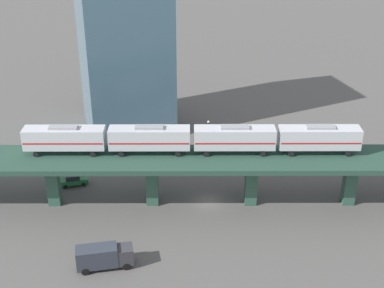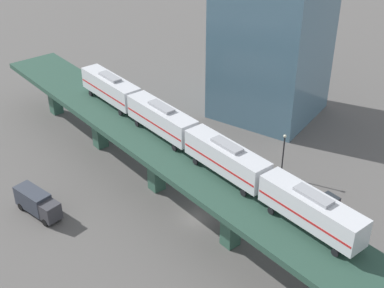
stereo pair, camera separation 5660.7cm
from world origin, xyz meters
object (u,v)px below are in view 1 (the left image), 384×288
(subway_train, at_px, (192,138))
(street_car_red, at_px, (260,153))
(delivery_truck, at_px, (104,256))
(street_lamp, at_px, (208,135))
(street_car_silver, at_px, (217,160))
(street_car_green, at_px, (74,180))
(office_tower, at_px, (124,38))

(subway_train, relative_size, street_car_red, 10.21)
(delivery_truck, distance_m, street_lamp, 34.08)
(street_car_silver, bearing_deg, street_car_red, 92.24)
(street_car_silver, bearing_deg, delivery_truck, -46.61)
(street_car_green, relative_size, street_car_red, 0.94)
(street_car_silver, bearing_deg, street_lamp, -173.64)
(subway_train, height_order, street_car_silver, subway_train)
(street_car_silver, bearing_deg, street_car_green, -91.04)
(subway_train, bearing_deg, street_car_green, -119.03)
(street_car_green, relative_size, delivery_truck, 0.60)
(street_car_green, bearing_deg, office_tower, 147.43)
(street_car_green, height_order, street_car_silver, same)
(subway_train, height_order, street_car_green, subway_train)
(street_car_green, xyz_separation_m, delivery_truck, (22.20, 1.61, 0.82))
(street_car_green, bearing_deg, street_car_red, 89.79)
(street_car_silver, xyz_separation_m, street_car_red, (-0.32, 8.25, 0.00))
(street_car_green, relative_size, street_car_silver, 0.95)
(street_car_red, relative_size, delivery_truck, 0.64)
(street_car_silver, relative_size, office_tower, 0.13)
(street_car_green, height_order, office_tower, office_tower)
(street_car_silver, distance_m, street_lamp, 4.84)
(street_lamp, bearing_deg, office_tower, -147.54)
(office_tower, bearing_deg, street_lamp, 32.46)
(delivery_truck, height_order, office_tower, office_tower)
(subway_train, height_order, delivery_truck, subway_train)
(street_car_green, relative_size, street_lamp, 0.64)
(street_car_silver, height_order, street_lamp, street_lamp)
(street_car_green, xyz_separation_m, street_car_silver, (0.45, 24.62, 0.00))
(subway_train, bearing_deg, office_tower, -172.24)
(subway_train, xyz_separation_m, street_car_green, (-9.58, -17.26, -9.57))
(street_car_green, distance_m, office_tower, 29.80)
(street_car_silver, distance_m, delivery_truck, 31.68)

